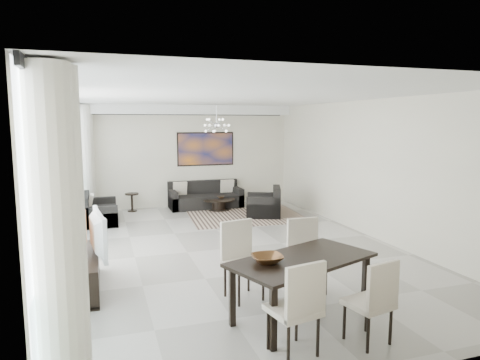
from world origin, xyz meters
name	(u,v)px	position (x,y,z in m)	size (l,w,h in m)	color
room_shell	(258,173)	(0.46, 0.00, 1.45)	(6.00, 9.00, 2.90)	#A8A39B
window_wall	(75,179)	(-2.86, 0.00, 1.47)	(0.37, 8.95, 2.90)	white
soffit	(189,110)	(0.00, 4.30, 2.77)	(5.98, 0.40, 0.26)	white
painting	(206,149)	(0.50, 4.47, 1.65)	(1.68, 0.04, 0.98)	#C1681A
chandelier	(216,125)	(0.30, 2.50, 2.35)	(0.66, 0.66, 0.71)	silver
rug	(246,216)	(1.10, 2.60, 0.01)	(2.88, 2.21, 0.01)	black
coffee_table	(219,204)	(0.64, 3.59, 0.18)	(0.89, 0.89, 0.31)	black
bowl_coffee	(221,197)	(0.72, 3.66, 0.34)	(0.21, 0.21, 0.06)	brown
sofa_main	(205,199)	(0.38, 4.07, 0.25)	(2.05, 0.84, 0.75)	black
loveseat	(98,213)	(-2.54, 3.05, 0.24)	(0.80, 1.42, 0.71)	black
armchair	(265,206)	(1.59, 2.49, 0.26)	(1.13, 1.16, 0.76)	black
side_table	(132,199)	(-1.66, 4.15, 0.33)	(0.37, 0.37, 0.50)	black
tv_console	(82,272)	(-2.76, -1.30, 0.26)	(0.47, 1.66, 0.52)	black
television	(92,234)	(-2.60, -1.36, 0.83)	(1.10, 0.14, 0.63)	gray
dining_table	(302,265)	(-0.12, -3.10, 0.68)	(2.04, 1.50, 0.77)	black
dining_chair_sw	(299,303)	(-0.57, -3.93, 0.60)	(0.56, 0.56, 1.04)	beige
dining_chair_se	(375,297)	(0.32, -3.97, 0.56)	(0.53, 0.53, 0.97)	beige
dining_chair_nw	(240,254)	(-0.65, -2.23, 0.61)	(0.58, 0.58, 1.07)	beige
dining_chair_ne	(305,249)	(0.33, -2.29, 0.60)	(0.49, 0.49, 1.04)	beige
bowl_dining	(267,259)	(-0.60, -3.12, 0.81)	(0.37, 0.37, 0.09)	brown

